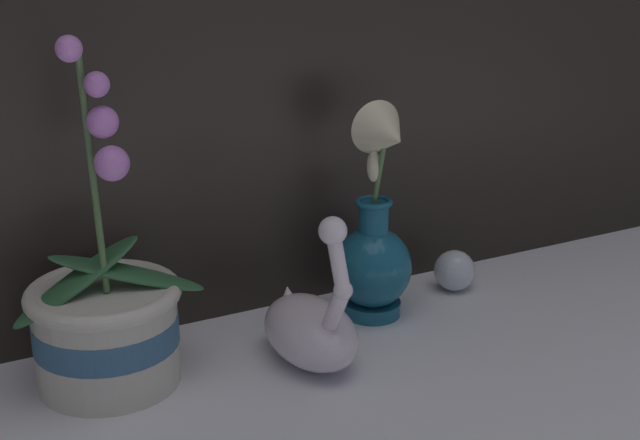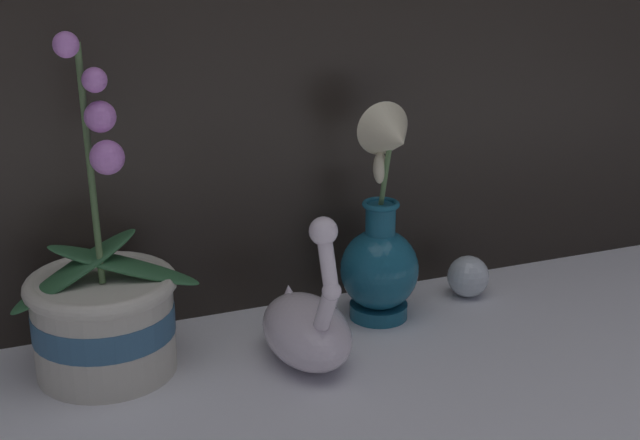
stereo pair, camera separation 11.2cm
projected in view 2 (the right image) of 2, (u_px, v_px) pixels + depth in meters
The scene contains 5 objects.
ground_plane at pixel (348, 393), 1.06m from camera, with size 2.80×2.80×0.00m, color white.
orchid_potted_plant at pixel (103, 311), 1.08m from camera, with size 0.23×0.18×0.42m.
swan_figurine at pixel (306, 325), 1.12m from camera, with size 0.10×0.19×0.21m.
blue_vase at pixel (382, 247), 1.21m from camera, with size 0.11×0.12×0.31m.
glass_sphere at pixel (468, 276), 1.31m from camera, with size 0.06×0.06×0.06m.
Camera 2 is at (-0.37, -0.85, 0.55)m, focal length 50.00 mm.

